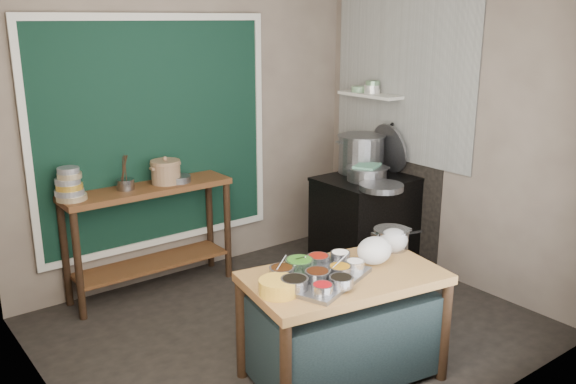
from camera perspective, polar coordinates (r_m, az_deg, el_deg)
floor at (r=4.87m, az=0.25°, el=-12.62°), size 3.50×3.00×0.02m
back_wall at (r=5.62m, az=-9.23°, el=6.35°), size 3.50×0.02×2.80m
left_wall at (r=3.61m, az=-22.43°, el=-0.06°), size 0.02×3.00×2.80m
right_wall at (r=5.60m, az=14.75°, el=6.00°), size 0.02×3.00×2.80m
curtain_panel at (r=5.44m, az=-12.26°, el=5.34°), size 2.10×0.02×1.90m
curtain_frame at (r=5.43m, az=-12.21°, el=5.33°), size 2.22×0.03×2.02m
tile_panel at (r=5.88m, az=10.63°, el=11.13°), size 0.02×1.70×1.70m
soot_patch at (r=6.15m, az=9.43°, el=0.49°), size 0.01×1.30×1.30m
wall_shelf at (r=6.04m, az=7.70°, el=8.99°), size 0.22×0.70×0.03m
prep_table at (r=4.10m, az=5.14°, el=-12.45°), size 1.36×0.93×0.75m
back_counter at (r=5.42m, az=-12.75°, el=-4.33°), size 1.45×0.40×0.95m
stove_block at (r=5.90m, az=7.40°, el=-2.91°), size 0.90×0.68×0.85m
stove_top at (r=5.77m, az=7.56°, el=1.23°), size 0.92×0.69×0.03m
condiment_tray at (r=3.83m, az=3.01°, el=-8.04°), size 0.71×0.61×0.03m
condiment_bowls at (r=3.81m, az=2.62°, el=-7.45°), size 0.66×0.51×0.07m
yellow_basin at (r=3.63m, az=-0.90°, el=-8.86°), size 0.24×0.24×0.09m
saucepan at (r=4.37m, az=9.64°, el=-4.31°), size 0.31×0.31×0.14m
plastic_bag_a at (r=4.08m, az=8.09°, el=-5.44°), size 0.29×0.26×0.18m
plastic_bag_b at (r=4.31m, az=9.81°, el=-4.47°), size 0.26×0.24×0.17m
bowl_stack at (r=5.03m, az=-19.78°, el=0.55°), size 0.23×0.23×0.26m
utensil_cup at (r=5.22m, az=-14.98°, el=0.70°), size 0.20×0.20×0.09m
ceramic_crock at (r=5.33m, az=-11.37°, el=1.76°), size 0.32×0.32×0.18m
wide_bowl at (r=5.36m, az=-10.26°, el=1.22°), size 0.23×0.23×0.06m
stock_pot at (r=5.91m, az=6.85°, el=3.57°), size 0.60×0.60×0.37m
pot_lid at (r=5.93m, az=9.48°, el=4.07°), size 0.20×0.50×0.48m
steamer at (r=5.64m, az=7.38°, el=1.73°), size 0.51×0.51×0.13m
green_cloth at (r=5.63m, az=7.41°, el=2.45°), size 0.31×0.28×0.02m
shallow_pan at (r=5.36m, az=8.73°, el=0.47°), size 0.46×0.46×0.05m
shelf_bowl_stack at (r=6.01m, az=7.91°, el=9.65°), size 0.16×0.16×0.12m
shelf_bowl_green at (r=6.14m, az=6.67°, el=9.54°), size 0.20×0.20×0.05m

